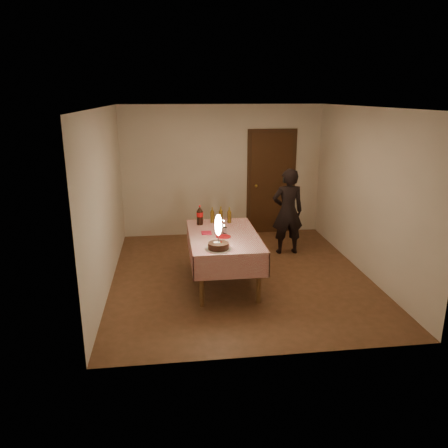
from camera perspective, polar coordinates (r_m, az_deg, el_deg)
The scene contains 13 objects.
ground at distance 7.02m, azimuth 2.08°, elevation -6.72°, with size 4.00×4.50×0.01m, color brown.
room_shell at distance 6.62m, azimuth 2.42°, elevation 6.82°, with size 4.04×4.54×2.62m.
dining_table at distance 6.53m, azimuth -0.06°, elevation -2.23°, with size 1.02×1.72×0.77m.
birthday_cake at distance 5.85m, azimuth -0.74°, elevation -2.21°, with size 0.35×0.35×0.48m.
red_plate at distance 6.39m, azimuth -0.07°, elevation -1.64°, with size 0.22×0.22×0.01m, color #AF0C11.
red_cup at distance 6.48m, azimuth -0.81°, elevation -0.96°, with size 0.08×0.08×0.10m, color #AD0D0C.
clear_cup at distance 6.54m, azimuth 0.10°, elevation -0.83°, with size 0.07×0.07×0.09m, color silver.
napkin_stack at distance 6.54m, azimuth -2.30°, elevation -1.16°, with size 0.15×0.15×0.02m, color red.
cola_bottle at distance 6.96m, azimuth -3.18°, elevation 1.14°, with size 0.10×0.10×0.32m.
amber_bottle_left at distance 7.07m, azimuth -1.54°, elevation 1.12°, with size 0.06×0.06×0.25m.
amber_bottle_right at distance 7.07m, azimuth 0.70°, elevation 1.11°, with size 0.06×0.06×0.25m.
amber_bottle_mid at distance 7.12m, azimuth -0.42°, elevation 1.23°, with size 0.06×0.06×0.25m.
photographer at distance 7.85m, azimuth 8.31°, elevation 1.64°, with size 0.57×0.44×1.55m.
Camera 1 is at (-1.07, -6.36, 2.77)m, focal length 35.00 mm.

